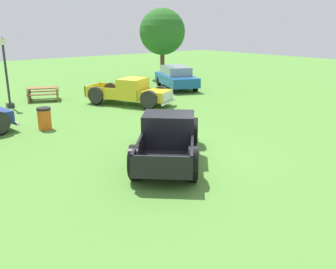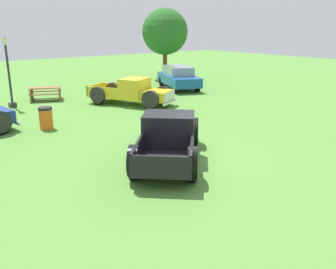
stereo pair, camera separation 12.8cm
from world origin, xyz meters
name	(u,v)px [view 2 (the right image)]	position (x,y,z in m)	size (l,w,h in m)	color
ground_plane	(184,157)	(0.00, 0.00, 0.00)	(80.00, 80.00, 0.00)	#548C38
pickup_truck_foreground	(169,136)	(-0.43, 0.32, 0.73)	(4.70, 4.84, 1.53)	black
pickup_truck_behind_right	(136,92)	(3.44, 8.13, 0.71)	(3.81, 5.09, 1.49)	yellow
sedan_distant_b	(178,77)	(8.88, 10.91, 0.81)	(3.50, 4.98, 1.54)	#195699
lamp_post_near	(8,71)	(-2.20, 11.79, 1.97)	(0.36, 0.36, 3.76)	#2D2D33
picnic_table	(45,92)	(-0.02, 12.62, 0.49)	(2.25, 2.09, 0.78)	olive
trash_can	(46,118)	(-2.38, 6.37, 0.48)	(0.59, 0.59, 0.95)	orange
oak_tree_east	(165,32)	(11.29, 15.52, 3.78)	(3.72, 3.72, 5.65)	brown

